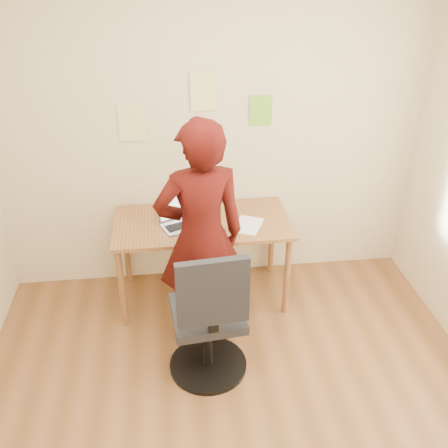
{
  "coord_description": "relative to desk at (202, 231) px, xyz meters",
  "views": [
    {
      "loc": [
        -0.35,
        -2.08,
        2.7
      ],
      "look_at": [
        0.01,
        0.95,
        0.95
      ],
      "focal_mm": 40.0,
      "sensor_mm": 36.0,
      "label": 1
    }
  ],
  "objects": [
    {
      "name": "person",
      "position": [
        -0.04,
        -0.48,
        0.22
      ],
      "size": [
        0.69,
        0.51,
        1.75
      ],
      "primitive_type": "imported",
      "rotation": [
        0.0,
        0.0,
        3.29
      ],
      "color": "#390A07",
      "rests_on": "ground"
    },
    {
      "name": "office_chair",
      "position": [
        -0.03,
        -0.9,
        -0.2
      ],
      "size": [
        0.56,
        0.56,
        1.07
      ],
      "rotation": [
        0.0,
        0.0,
        0.09
      ],
      "color": "black",
      "rests_on": "ground"
    },
    {
      "name": "laptop",
      "position": [
        -0.18,
        -0.02,
        0.14
      ],
      "size": [
        0.37,
        0.35,
        0.21
      ],
      "rotation": [
        0.0,
        0.0,
        0.37
      ],
      "color": "#B2B2B9",
      "rests_on": "desk"
    },
    {
      "name": "phone",
      "position": [
        0.13,
        -0.21,
        0.09
      ],
      "size": [
        0.08,
        0.14,
        0.01
      ],
      "rotation": [
        0.0,
        0.0,
        -0.16
      ],
      "color": "black",
      "rests_on": "desk"
    },
    {
      "name": "desk",
      "position": [
        0.0,
        0.0,
        0.0
      ],
      "size": [
        1.4,
        0.7,
        0.74
      ],
      "color": "#935D32",
      "rests_on": "ground"
    },
    {
      "name": "paper_sheet",
      "position": [
        0.36,
        -0.11,
        0.09
      ],
      "size": [
        0.3,
        0.34,
        0.0
      ],
      "primitive_type": "cube",
      "rotation": [
        0.0,
        0.0,
        -0.44
      ],
      "color": "white",
      "rests_on": "desk"
    },
    {
      "name": "wall_note_mid",
      "position": [
        0.07,
        0.36,
        1.03
      ],
      "size": [
        0.21,
        0.0,
        0.3
      ],
      "primitive_type": "cube",
      "color": "#DDD984",
      "rests_on": "room"
    },
    {
      "name": "room",
      "position": [
        0.11,
        -1.38,
        0.7
      ],
      "size": [
        3.58,
        3.58,
        2.78
      ],
      "color": "brown",
      "rests_on": "ground"
    },
    {
      "name": "wall_note_right",
      "position": [
        0.52,
        0.36,
        0.86
      ],
      "size": [
        0.18,
        0.0,
        0.24
      ],
      "primitive_type": "cube",
      "color": "#72C22B",
      "rests_on": "room"
    },
    {
      "name": "wall_note_left",
      "position": [
        -0.5,
        0.36,
        0.8
      ],
      "size": [
        0.21,
        0.0,
        0.3
      ],
      "primitive_type": "cube",
      "color": "#DDD984",
      "rests_on": "room"
    }
  ]
}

